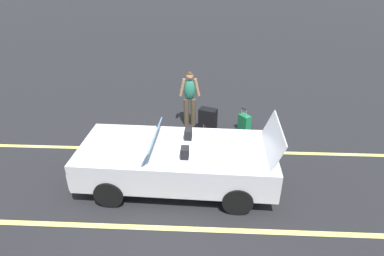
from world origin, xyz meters
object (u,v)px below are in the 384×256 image
object	(u,v)px
convertible_car	(168,160)
suitcase_large_black	(208,121)
suitcase_medium_bright	(202,144)
traveler_person	(190,96)
suitcase_small_carryon	(244,123)

from	to	relation	value
convertible_car	suitcase_large_black	xyz separation A→B (m)	(-0.85, -2.31, -0.22)
convertible_car	suitcase_medium_bright	bearing A→B (deg)	-118.94
convertible_car	traveler_person	world-z (taller)	traveler_person
suitcase_medium_bright	suitcase_small_carryon	world-z (taller)	suitcase_medium_bright
suitcase_large_black	suitcase_small_carryon	distance (m)	1.07
convertible_car	suitcase_small_carryon	world-z (taller)	convertible_car
suitcase_large_black	convertible_car	bearing A→B (deg)	179.99
suitcase_small_carryon	convertible_car	bearing A→B (deg)	-163.78
convertible_car	suitcase_small_carryon	distance (m)	3.13
convertible_car	traveler_person	distance (m)	2.82
traveler_person	suitcase_large_black	bearing A→B (deg)	45.69
traveler_person	convertible_car	bearing A→B (deg)	-9.64
suitcase_small_carryon	traveler_person	world-z (taller)	traveler_person
convertible_car	traveler_person	bearing A→B (deg)	-94.51
suitcase_small_carryon	traveler_person	xyz separation A→B (m)	(1.58, -0.32, 0.68)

